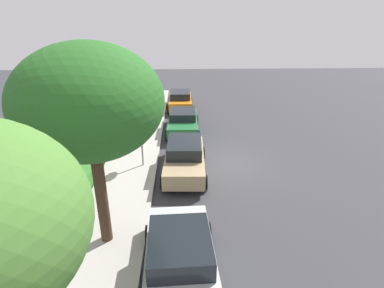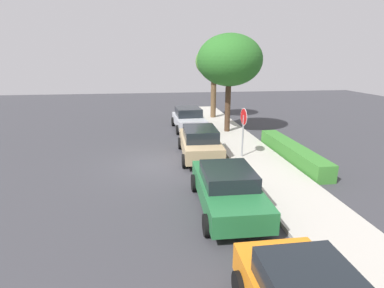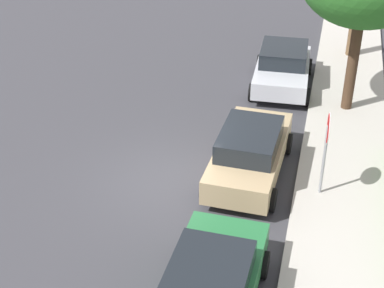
% 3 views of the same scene
% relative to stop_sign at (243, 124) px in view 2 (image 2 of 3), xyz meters
% --- Properties ---
extents(ground_plane, '(60.00, 60.00, 0.00)m').
position_rel_stop_sign_xyz_m(ground_plane, '(0.24, -4.17, -1.76)').
color(ground_plane, '#38383D').
extents(sidewalk_curb, '(32.00, 2.60, 0.14)m').
position_rel_stop_sign_xyz_m(sidewalk_curb, '(0.24, 0.62, -1.69)').
color(sidewalk_curb, '#B2ADA3').
rests_on(sidewalk_curb, ground_plane).
extents(stop_sign, '(0.83, 0.08, 2.54)m').
position_rel_stop_sign_xyz_m(stop_sign, '(0.00, 0.00, 0.00)').
color(stop_sign, gray).
rests_on(stop_sign, ground_plane).
extents(parked_car_tan, '(4.44, 2.12, 1.55)m').
position_rel_stop_sign_xyz_m(parked_car_tan, '(-0.56, -2.04, -0.97)').
color(parked_car_tan, tan).
rests_on(parked_car_tan, ground_plane).
extents(parked_car_green, '(4.42, 2.12, 1.42)m').
position_rel_stop_sign_xyz_m(parked_car_green, '(4.88, -2.00, -1.03)').
color(parked_car_green, '#236B38').
rests_on(parked_car_green, ground_plane).
extents(parked_car_silver, '(4.00, 2.25, 1.49)m').
position_rel_stop_sign_xyz_m(parked_car_silver, '(-6.75, -1.81, -0.99)').
color(parked_car_silver, silver).
rests_on(parked_car_silver, ground_plane).
extents(street_tree_near_corner, '(3.00, 3.00, 5.86)m').
position_rel_stop_sign_xyz_m(street_tree_near_corner, '(-10.26, 0.69, 2.75)').
color(street_tree_near_corner, brown).
rests_on(street_tree_near_corner, ground_plane).
extents(street_tree_mid_block, '(4.09, 4.09, 6.32)m').
position_rel_stop_sign_xyz_m(street_tree_mid_block, '(-5.19, 0.57, 2.93)').
color(street_tree_mid_block, '#422D1E').
rests_on(street_tree_mid_block, ground_plane).
extents(front_yard_hedge, '(6.23, 0.84, 0.76)m').
position_rel_stop_sign_xyz_m(front_yard_hedge, '(0.41, 2.42, -1.38)').
color(front_yard_hedge, '#387A2D').
rests_on(front_yard_hedge, ground_plane).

